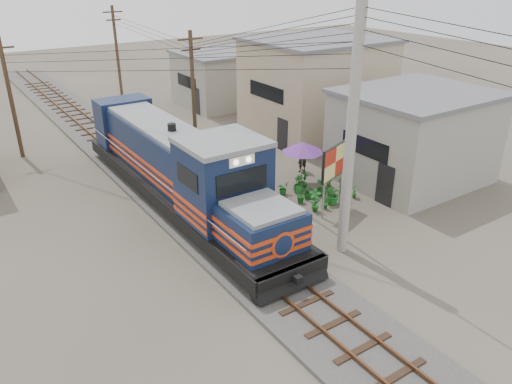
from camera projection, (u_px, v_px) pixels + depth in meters
ground at (263, 271)px, 18.65m from camera, size 120.00×120.00×0.00m
ballast at (155, 181)px, 26.17m from camera, size 3.60×70.00×0.16m
track at (155, 178)px, 26.10m from camera, size 1.15×70.00×0.12m
locomotive at (181, 169)px, 22.96m from camera, size 3.16×17.20×4.26m
utility_pole_main at (351, 130)px, 17.96m from camera, size 0.40×0.40×10.00m
wooden_pole_mid at (193, 88)px, 29.97m from camera, size 1.60×0.24×7.00m
wooden_pole_far at (117, 52)px, 40.59m from camera, size 1.60×0.24×7.50m
wooden_pole_left at (10, 95)px, 28.19m from camera, size 1.60×0.24×7.00m
power_lines at (151, 36)px, 21.84m from camera, size 9.65×19.00×3.30m
shophouse_front at (413, 136)px, 25.75m from camera, size 7.35×6.30×4.70m
shophouse_mid at (316, 87)px, 32.74m from camera, size 8.40×7.35×6.20m
shophouse_back at (221, 78)px, 39.95m from camera, size 6.30×6.30×4.20m
billboard at (334, 164)px, 22.16m from camera, size 2.00×0.84×3.23m
market_umbrella at (303, 147)px, 25.02m from camera, size 2.37×2.37×2.36m
vendor at (302, 158)px, 27.25m from camera, size 0.60×0.40×1.61m
plant_nursery at (318, 191)px, 24.14m from camera, size 3.26×3.17×1.10m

